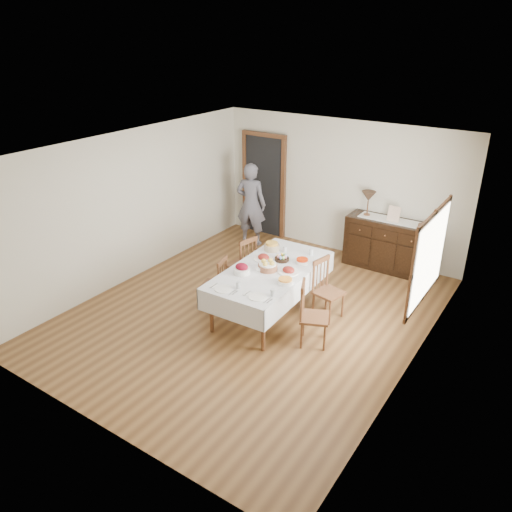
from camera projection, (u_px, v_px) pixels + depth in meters
The scene contains 26 objects.
ground at pixel (253, 313), 7.91m from camera, with size 6.00×6.00×0.00m, color brown.
room_shell at pixel (260, 205), 7.61m from camera, with size 5.02×6.02×2.65m.
dining_table at pixel (270, 274), 7.64m from camera, with size 1.19×2.24×0.76m.
chair_left_near at pixel (216, 283), 7.84m from camera, with size 0.45×0.45×0.89m.
chair_left_far at pixel (243, 263), 8.41m from camera, with size 0.48×0.48×0.98m.
chair_right_near at pixel (311, 314), 6.96m from camera, with size 0.52×0.52×0.95m.
chair_right_far at pixel (326, 288), 7.62m from camera, with size 0.47×0.47×0.95m.
sideboard at pixel (389, 245), 9.16m from camera, with size 1.59×0.57×0.95m.
person at pixel (251, 202), 10.07m from camera, with size 0.57×0.36×1.82m, color slate.
bread_basket at pixel (268, 266), 7.55m from camera, with size 0.30×0.30×0.17m.
egg_basket at pixel (282, 258), 7.86m from camera, with size 0.23×0.23×0.11m.
ham_platter_a at pixel (264, 258), 7.91m from camera, with size 0.32×0.32×0.11m.
ham_platter_b at pixel (288, 271), 7.49m from camera, with size 0.33×0.33×0.11m.
beet_bowl at pixel (242, 269), 7.44m from camera, with size 0.25×0.25×0.16m.
carrot_bowl at pixel (302, 261), 7.76m from camera, with size 0.20×0.20×0.08m.
pineapple_bowl at pixel (272, 247), 8.22m from camera, with size 0.26×0.26×0.14m.
casserole_dish at pixel (285, 281), 7.17m from camera, with size 0.23×0.23×0.08m.
butter_dish at pixel (261, 269), 7.52m from camera, with size 0.14×0.09×0.07m.
setting_left at pixel (228, 288), 7.02m from camera, with size 0.42×0.31×0.10m.
setting_right at pixel (262, 295), 6.82m from camera, with size 0.42×0.31×0.10m.
glass_far_a at pixel (285, 249), 8.15m from camera, with size 0.06×0.06×0.10m.
glass_far_b at pixel (311, 252), 8.05m from camera, with size 0.07×0.07×0.11m.
runner at pixel (395, 221), 8.94m from camera, with size 1.30×0.35×0.01m.
table_lamp at pixel (369, 197), 9.06m from camera, with size 0.26×0.26×0.46m.
picture_frame at pixel (394, 214), 8.86m from camera, with size 0.22×0.08×0.28m.
deco_bowl at pixel (424, 226), 8.63m from camera, with size 0.20×0.20×0.06m.
Camera 1 is at (3.82, -5.63, 4.13)m, focal length 35.00 mm.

